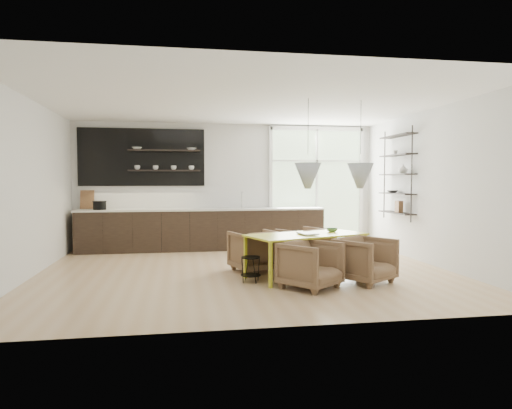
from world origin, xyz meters
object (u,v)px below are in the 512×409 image
Objects in this scene: armchair_back_right at (304,247)px; wire_stool at (251,266)px; armchair_back_left at (256,251)px; armchair_front_left at (311,265)px; armchair_front_right at (365,260)px; dining_table at (306,237)px.

wire_stool is (-1.14, -1.04, -0.11)m from armchair_back_right.
armchair_back_left is at bearing -14.79° from armchair_back_right.
armchair_front_left is 0.99× the size of armchair_front_right.
armchair_front_right is (0.93, 0.22, 0.00)m from armchair_front_left.
dining_table is 1.01m from armchair_front_right.
armchair_front_left is 1.92× the size of wire_stool.
armchair_front_right is at bearing -10.80° from wire_stool.
wire_stool is at bearing 174.26° from dining_table.
armchair_back_right is at bearing 80.35° from armchair_front_right.
armchair_back_left is 1.98× the size of wire_stool.
armchair_front_left is 0.96m from armchair_front_right.
armchair_back_left is at bearing 75.26° from wire_stool.
armchair_back_left is at bearing 122.98° from dining_table.
armchair_back_left is at bearing 110.12° from armchair_front_right.
armchair_front_left is (0.59, -1.36, -0.01)m from armchair_back_left.
armchair_back_left is (-0.75, 0.57, -0.30)m from dining_table.
armchair_back_left reaches higher than armchair_front_right.
armchair_back_right reaches higher than armchair_front_right.
armchair_back_left is 1.48m from armchair_front_left.
dining_table is at bearing 48.41° from armchair_back_right.
dining_table reaches higher than armchair_front_right.
armchair_front_right is at bearing -25.33° from armchair_front_left.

